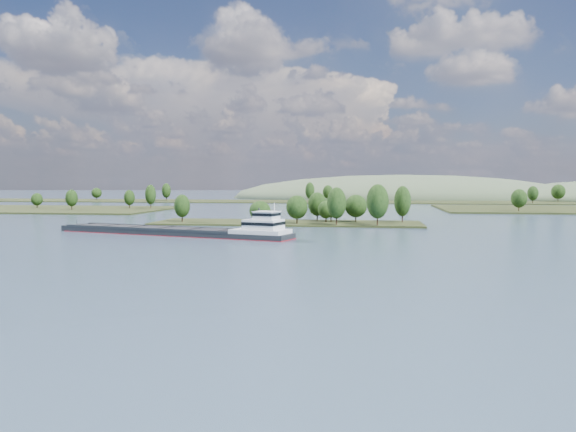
# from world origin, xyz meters

# --- Properties ---
(ground) EXTENTS (1800.00, 1800.00, 0.00)m
(ground) POSITION_xyz_m (0.00, 120.00, 0.00)
(ground) COLOR #324957
(ground) RESTS_ON ground
(tree_island) EXTENTS (100.00, 30.50, 15.58)m
(tree_island) POSITION_xyz_m (8.47, 178.57, 4.03)
(tree_island) COLOR black
(tree_island) RESTS_ON ground
(back_shoreline) EXTENTS (900.00, 60.00, 15.84)m
(back_shoreline) POSITION_xyz_m (8.72, 399.64, 0.71)
(back_shoreline) COLOR black
(back_shoreline) RESTS_ON ground
(hill_west) EXTENTS (320.00, 160.00, 44.00)m
(hill_west) POSITION_xyz_m (60.00, 500.00, 0.00)
(hill_west) COLOR #415138
(hill_west) RESTS_ON ground
(cargo_barge) EXTENTS (77.73, 30.57, 10.58)m
(cargo_barge) POSITION_xyz_m (-22.77, 130.23, 1.33)
(cargo_barge) COLOR black
(cargo_barge) RESTS_ON ground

